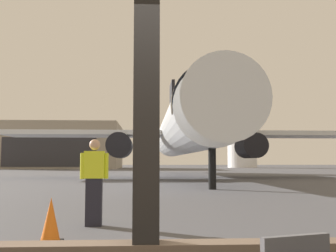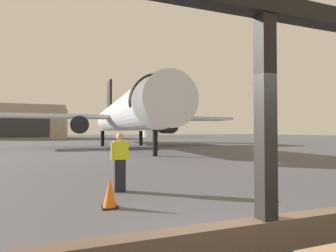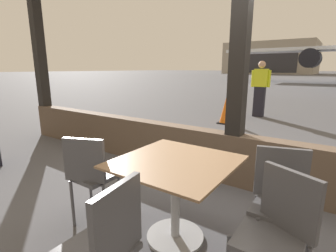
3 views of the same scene
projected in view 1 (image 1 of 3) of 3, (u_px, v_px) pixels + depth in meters
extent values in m
plane|color=#4C4C51|center=(146.00, 174.00, 42.73)|extent=(220.00, 220.00, 0.00)
cube|color=black|center=(147.00, 117.00, 3.10)|extent=(0.20, 0.20, 3.26)
cylinder|color=silver|center=(183.00, 131.00, 33.33)|extent=(3.80, 31.10, 3.80)
cone|color=silver|center=(220.00, 101.00, 16.57)|extent=(3.61, 2.60, 3.61)
cylinder|color=black|center=(213.00, 104.00, 18.48)|extent=(3.87, 0.90, 3.87)
cube|color=silver|center=(90.00, 134.00, 31.90)|extent=(13.23, 4.20, 0.36)
cube|color=silver|center=(276.00, 135.00, 32.72)|extent=(13.23, 4.20, 0.36)
cylinder|color=black|center=(120.00, 146.00, 30.55)|extent=(1.90, 3.20, 1.90)
cylinder|color=black|center=(251.00, 146.00, 31.11)|extent=(1.90, 3.20, 1.90)
cube|color=black|center=(172.00, 105.00, 47.68)|extent=(0.36, 4.40, 5.20)
cylinder|color=black|center=(212.00, 169.00, 18.51)|extent=(0.36, 0.36, 1.90)
cylinder|color=black|center=(154.00, 166.00, 32.95)|extent=(0.44, 0.44, 1.90)
cylinder|color=black|center=(212.00, 166.00, 33.21)|extent=(0.44, 0.44, 1.90)
cube|color=black|center=(94.00, 202.00, 8.00)|extent=(0.32, 0.20, 0.95)
cube|color=yellow|center=(95.00, 165.00, 8.07)|extent=(0.40, 0.22, 0.55)
sphere|color=tan|center=(95.00, 145.00, 8.11)|extent=(0.22, 0.22, 0.22)
cylinder|color=yellow|center=(106.00, 166.00, 8.14)|extent=(0.09, 0.09, 0.52)
cylinder|color=yellow|center=(83.00, 166.00, 8.00)|extent=(0.09, 0.09, 0.52)
cone|color=orange|center=(51.00, 220.00, 6.39)|extent=(0.32, 0.32, 0.71)
cube|color=black|center=(50.00, 242.00, 6.36)|extent=(0.36, 0.36, 0.03)
cube|color=#9E9384|center=(61.00, 147.00, 75.42)|extent=(22.30, 17.87, 8.23)
cube|color=#2D2D33|center=(49.00, 152.00, 66.38)|extent=(15.61, 0.10, 4.94)
cylinder|color=white|center=(242.00, 153.00, 83.61)|extent=(6.08, 6.08, 6.19)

